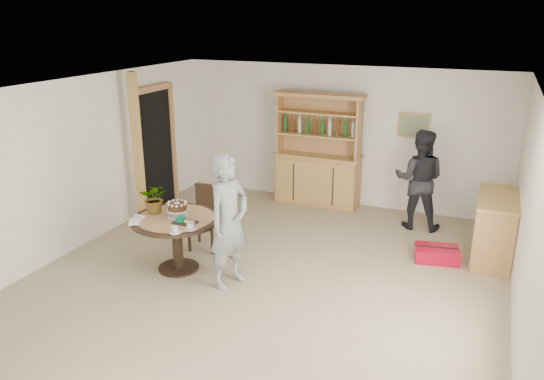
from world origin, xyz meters
The scene contains 17 objects.
ground centered at (0.00, 0.00, 0.00)m, with size 7.00×7.00×0.00m, color tan.
room_shell centered at (0.00, 0.01, 1.74)m, with size 6.04×7.04×2.52m.
doorway centered at (-2.93, 2.00, 1.11)m, with size 0.13×1.10×2.18m.
pine_post centered at (-2.70, 1.20, 1.25)m, with size 0.12×0.12×2.50m, color tan.
hutch centered at (-0.30, 3.24, 0.69)m, with size 1.62×0.54×2.04m.
sideboard centered at (2.74, 2.00, 0.47)m, with size 0.54×1.26×0.94m.
dining_table centered at (-1.22, -0.02, 0.60)m, with size 1.20×1.20×0.76m.
dining_chair centered at (-1.23, 0.81, 0.54)m, with size 0.47×0.47×0.95m.
birthday_cake centered at (-1.22, 0.03, 0.88)m, with size 0.30×0.30×0.20m.
flower_vase centered at (-1.57, 0.03, 0.97)m, with size 0.38×0.33×0.42m, color #3F7233.
gift_tray centered at (-1.01, -0.15, 0.79)m, with size 0.30×0.20×0.08m.
coffee_cup_a centered at (-0.82, -0.30, 0.80)m, with size 0.15×0.15×0.09m.
coffee_cup_b centered at (-0.94, -0.47, 0.79)m, with size 0.15×0.15×0.08m.
napkins centered at (-1.63, -0.34, 0.77)m, with size 0.24×0.33×0.03m.
teen_boy centered at (-0.37, -0.12, 0.87)m, with size 0.63×0.42×1.74m, color gray.
adult_person centered at (1.55, 2.80, 0.82)m, with size 0.79×0.62×1.63m, color black.
red_suitcase centered at (2.02, 1.63, 0.10)m, with size 0.67×0.52×0.21m.
Camera 1 is at (2.54, -5.60, 3.36)m, focal length 35.00 mm.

